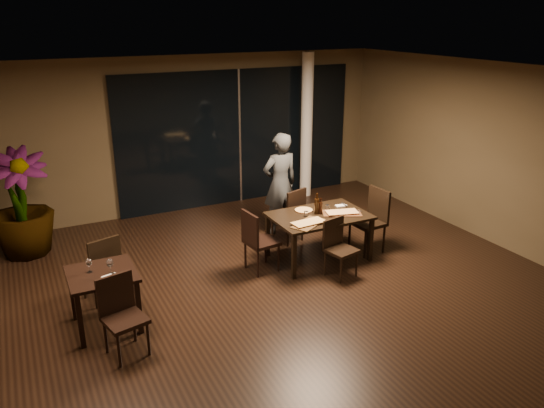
{
  "coord_description": "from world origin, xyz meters",
  "views": [
    {
      "loc": [
        -3.12,
        -5.79,
        3.72
      ],
      "look_at": [
        0.18,
        0.83,
        1.05
      ],
      "focal_mm": 35.0,
      "sensor_mm": 36.0,
      "label": 1
    }
  ],
  "objects_px": {
    "chair_side_near": "(121,311)",
    "potted_plant": "(20,204)",
    "diner": "(280,184)",
    "chair_main_near": "(338,244)",
    "chair_main_right": "(372,217)",
    "chair_side_far": "(102,266)",
    "chair_main_left": "(257,238)",
    "bottle_b": "(321,206)",
    "main_table": "(319,219)",
    "bottle_c": "(317,204)",
    "chair_main_far": "(291,213)",
    "bottle_a": "(317,204)",
    "side_table": "(103,282)"
  },
  "relations": [
    {
      "from": "chair_main_near",
      "to": "chair_main_right",
      "type": "relative_size",
      "value": 0.83
    },
    {
      "from": "side_table",
      "to": "chair_main_near",
      "type": "bearing_deg",
      "value": -1.62
    },
    {
      "from": "chair_side_far",
      "to": "chair_side_near",
      "type": "bearing_deg",
      "value": 73.11
    },
    {
      "from": "main_table",
      "to": "chair_side_far",
      "type": "relative_size",
      "value": 1.56
    },
    {
      "from": "potted_plant",
      "to": "chair_side_far",
      "type": "bearing_deg",
      "value": -67.84
    },
    {
      "from": "bottle_b",
      "to": "side_table",
      "type": "bearing_deg",
      "value": -171.36
    },
    {
      "from": "bottle_c",
      "to": "chair_main_right",
      "type": "bearing_deg",
      "value": -11.9
    },
    {
      "from": "diner",
      "to": "bottle_c",
      "type": "relative_size",
      "value": 6.15
    },
    {
      "from": "chair_main_far",
      "to": "chair_main_right",
      "type": "relative_size",
      "value": 0.92
    },
    {
      "from": "diner",
      "to": "potted_plant",
      "type": "bearing_deg",
      "value": -15.79
    },
    {
      "from": "bottle_c",
      "to": "diner",
      "type": "bearing_deg",
      "value": 92.65
    },
    {
      "from": "chair_main_left",
      "to": "chair_side_far",
      "type": "relative_size",
      "value": 1.01
    },
    {
      "from": "chair_side_near",
      "to": "potted_plant",
      "type": "xyz_separation_m",
      "value": [
        -0.86,
        3.4,
        0.34
      ]
    },
    {
      "from": "chair_side_near",
      "to": "bottle_c",
      "type": "relative_size",
      "value": 3.19
    },
    {
      "from": "diner",
      "to": "side_table",
      "type": "bearing_deg",
      "value": 25.76
    },
    {
      "from": "main_table",
      "to": "potted_plant",
      "type": "xyz_separation_m",
      "value": [
        -4.17,
        2.28,
        0.19
      ]
    },
    {
      "from": "bottle_a",
      "to": "chair_side_near",
      "type": "bearing_deg",
      "value": -160.39
    },
    {
      "from": "main_table",
      "to": "bottle_a",
      "type": "distance_m",
      "value": 0.25
    },
    {
      "from": "potted_plant",
      "to": "bottle_c",
      "type": "distance_m",
      "value": 4.72
    },
    {
      "from": "chair_side_near",
      "to": "potted_plant",
      "type": "distance_m",
      "value": 3.52
    },
    {
      "from": "chair_side_near",
      "to": "diner",
      "type": "distance_m",
      "value": 4.06
    },
    {
      "from": "chair_main_near",
      "to": "bottle_b",
      "type": "distance_m",
      "value": 0.73
    },
    {
      "from": "chair_main_far",
      "to": "bottle_c",
      "type": "relative_size",
      "value": 3.27
    },
    {
      "from": "chair_main_right",
      "to": "bottle_c",
      "type": "distance_m",
      "value": 1.01
    },
    {
      "from": "chair_side_far",
      "to": "chair_main_left",
      "type": "bearing_deg",
      "value": 160.79
    },
    {
      "from": "chair_main_right",
      "to": "bottle_c",
      "type": "relative_size",
      "value": 3.55
    },
    {
      "from": "chair_main_far",
      "to": "potted_plant",
      "type": "xyz_separation_m",
      "value": [
        -4.09,
        1.51,
        0.33
      ]
    },
    {
      "from": "bottle_b",
      "to": "bottle_c",
      "type": "relative_size",
      "value": 0.88
    },
    {
      "from": "side_table",
      "to": "chair_main_right",
      "type": "height_order",
      "value": "chair_main_right"
    },
    {
      "from": "chair_main_right",
      "to": "bottle_a",
      "type": "xyz_separation_m",
      "value": [
        -0.97,
        0.16,
        0.33
      ]
    },
    {
      "from": "potted_plant",
      "to": "bottle_c",
      "type": "xyz_separation_m",
      "value": [
        4.18,
        -2.18,
        0.03
      ]
    },
    {
      "from": "chair_main_left",
      "to": "main_table",
      "type": "bearing_deg",
      "value": -98.07
    },
    {
      "from": "chair_main_far",
      "to": "bottle_c",
      "type": "distance_m",
      "value": 0.77
    },
    {
      "from": "main_table",
      "to": "chair_side_far",
      "type": "xyz_separation_m",
      "value": [
        -3.3,
        0.14,
        -0.14
      ]
    },
    {
      "from": "chair_side_near",
      "to": "bottle_b",
      "type": "distance_m",
      "value": 3.55
    },
    {
      "from": "chair_side_near",
      "to": "bottle_a",
      "type": "bearing_deg",
      "value": 6.22
    },
    {
      "from": "bottle_a",
      "to": "bottle_b",
      "type": "bearing_deg",
      "value": -32.4
    },
    {
      "from": "chair_main_far",
      "to": "chair_side_near",
      "type": "xyz_separation_m",
      "value": [
        -3.23,
        -1.88,
        -0.01
      ]
    },
    {
      "from": "side_table",
      "to": "potted_plant",
      "type": "relative_size",
      "value": 0.46
    },
    {
      "from": "potted_plant",
      "to": "bottle_b",
      "type": "distance_m",
      "value": 4.77
    },
    {
      "from": "chair_main_right",
      "to": "bottle_c",
      "type": "bearing_deg",
      "value": -106.06
    },
    {
      "from": "chair_side_far",
      "to": "bottle_a",
      "type": "xyz_separation_m",
      "value": [
        3.28,
        -0.09,
        0.38
      ]
    },
    {
      "from": "chair_side_near",
      "to": "bottle_c",
      "type": "bearing_deg",
      "value": 6.71
    },
    {
      "from": "chair_side_far",
      "to": "bottle_b",
      "type": "distance_m",
      "value": 3.35
    },
    {
      "from": "bottle_a",
      "to": "bottle_b",
      "type": "relative_size",
      "value": 1.29
    },
    {
      "from": "diner",
      "to": "potted_plant",
      "type": "xyz_separation_m",
      "value": [
        -4.13,
        1.02,
        -0.04
      ]
    },
    {
      "from": "diner",
      "to": "bottle_b",
      "type": "bearing_deg",
      "value": 91.62
    },
    {
      "from": "chair_main_near",
      "to": "chair_main_left",
      "type": "relative_size",
      "value": 0.9
    },
    {
      "from": "main_table",
      "to": "side_table",
      "type": "height_order",
      "value": "same"
    },
    {
      "from": "bottle_a",
      "to": "diner",
      "type": "bearing_deg",
      "value": 91.13
    }
  ]
}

